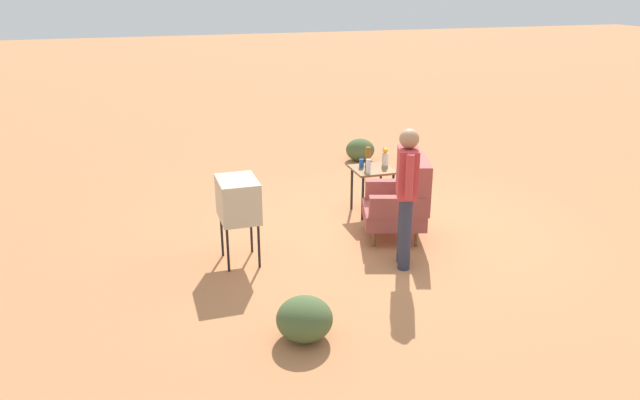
% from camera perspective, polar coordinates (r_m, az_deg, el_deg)
% --- Properties ---
extents(ground_plane, '(60.00, 60.00, 0.00)m').
position_cam_1_polar(ground_plane, '(8.08, 7.56, -3.33)').
color(ground_plane, '#C17A4C').
extents(armchair, '(0.95, 0.97, 1.06)m').
position_cam_1_polar(armchair, '(7.84, 7.67, -0.15)').
color(armchair, brown).
rests_on(armchair, ground).
extents(side_table, '(0.56, 0.56, 0.66)m').
position_cam_1_polar(side_table, '(8.62, 4.93, 2.32)').
color(side_table, black).
rests_on(side_table, ground).
extents(tv_on_stand, '(0.61, 0.46, 1.03)m').
position_cam_1_polar(tv_on_stand, '(7.07, -7.66, 0.02)').
color(tv_on_stand, black).
rests_on(tv_on_stand, ground).
extents(person_standing, '(0.54, 0.33, 1.64)m').
position_cam_1_polar(person_standing, '(6.93, 8.11, 0.96)').
color(person_standing, '#2D3347').
rests_on(person_standing, ground).
extents(bottle_tall_amber, '(0.07, 0.07, 0.30)m').
position_cam_1_polar(bottle_tall_amber, '(8.57, 4.51, 3.99)').
color(bottle_tall_amber, brown).
rests_on(bottle_tall_amber, side_table).
extents(bottle_short_clear, '(0.06, 0.06, 0.20)m').
position_cam_1_polar(bottle_short_clear, '(8.34, 4.54, 3.16)').
color(bottle_short_clear, silver).
rests_on(bottle_short_clear, side_table).
extents(soda_can_blue, '(0.07, 0.07, 0.12)m').
position_cam_1_polar(soda_can_blue, '(8.60, 3.91, 3.44)').
color(soda_can_blue, blue).
rests_on(soda_can_blue, side_table).
extents(soda_can_red, '(0.07, 0.07, 0.12)m').
position_cam_1_polar(soda_can_red, '(8.73, 4.48, 3.69)').
color(soda_can_red, red).
rests_on(soda_can_red, side_table).
extents(flower_vase, '(0.14, 0.10, 0.27)m').
position_cam_1_polar(flower_vase, '(8.70, 6.12, 4.16)').
color(flower_vase, silver).
rests_on(flower_vase, side_table).
extents(shrub_near, '(0.52, 0.52, 0.40)m').
position_cam_1_polar(shrub_near, '(11.25, 3.78, 4.71)').
color(shrub_near, '#475B33').
rests_on(shrub_near, ground).
extents(shrub_far, '(0.53, 0.53, 0.41)m').
position_cam_1_polar(shrub_far, '(5.77, -1.46, -11.06)').
color(shrub_far, '#475B33').
rests_on(shrub_far, ground).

